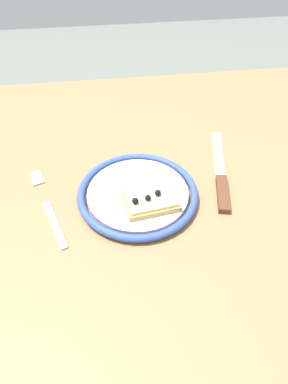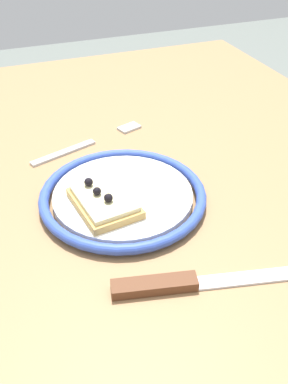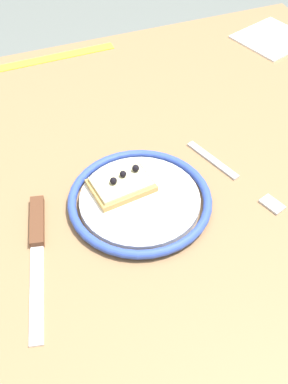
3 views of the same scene
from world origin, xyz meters
name	(u,v)px [view 3 (image 3 of 3)]	position (x,y,z in m)	size (l,w,h in m)	color
ground_plane	(149,382)	(0.00, 0.00, 0.00)	(6.00, 6.00, 0.00)	slate
dining_table	(151,228)	(0.00, 0.00, 0.65)	(1.07, 0.96, 0.74)	#936D47
plate	(140,200)	(0.03, 0.02, 0.74)	(0.22, 0.22, 0.02)	white
pizza_slice_near	(121,184)	(0.05, -0.01, 0.76)	(0.10, 0.08, 0.03)	tan
knife	(37,238)	(0.19, 0.03, 0.74)	(0.07, 0.24, 0.01)	silver
fork	(234,176)	(-0.14, 0.02, 0.74)	(0.08, 0.20, 0.00)	#BCBCBC
measuring_tape	(54,58)	(0.05, -0.43, 0.74)	(0.26, 0.02, 0.00)	yellow
napkin	(272,38)	(-0.42, -0.34, 0.74)	(0.14, 0.13, 0.00)	white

